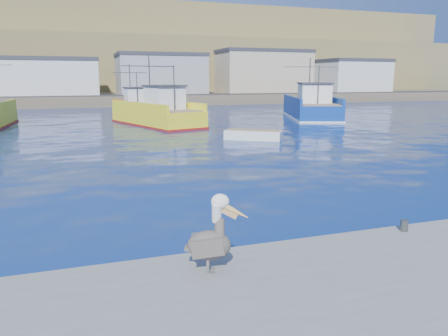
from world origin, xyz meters
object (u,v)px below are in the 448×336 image
at_px(trawler_blue, 311,108).
at_px(skiff_mid, 253,136).
at_px(boat_orange, 133,106).
at_px(trawler_yellow_b, 158,114).
at_px(pelican, 212,239).

relative_size(trawler_blue, skiff_mid, 3.30).
height_order(trawler_blue, boat_orange, trawler_blue).
height_order(trawler_yellow_b, boat_orange, trawler_yellow_b).
xyz_separation_m(skiff_mid, pelican, (-9.72, -21.20, 0.92)).
distance_m(trawler_yellow_b, boat_orange, 14.02).
relative_size(trawler_yellow_b, boat_orange, 1.47).
distance_m(boat_orange, skiff_mid, 26.75).
height_order(trawler_blue, skiff_mid, trawler_blue).
distance_m(trawler_blue, skiff_mid, 19.40).
relative_size(boat_orange, skiff_mid, 2.03).
relative_size(boat_orange, pelican, 5.17).
bearing_deg(boat_orange, trawler_blue, -32.87).
distance_m(trawler_blue, pelican, 42.21).
bearing_deg(trawler_blue, pelican, -122.53).
bearing_deg(trawler_blue, skiff_mid, -132.05).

